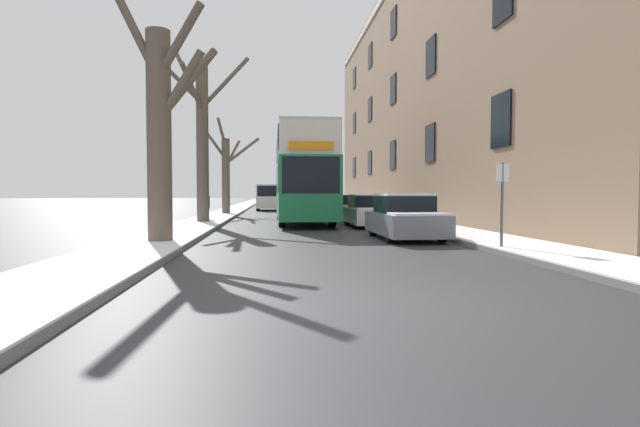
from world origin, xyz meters
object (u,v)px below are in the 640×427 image
object	(u,v)px
bare_tree_left_2	(226,171)
oncoming_van	(269,197)
parked_car_2	(348,208)
bare_tree_left_1	(202,134)
double_decker_bus	(303,172)
parked_car_0	(404,218)
parked_car_1	(369,212)
pedestrian_left_sidewalk	(206,206)
bare_tree_left_0	(160,122)
street_sign_post	(502,201)

from	to	relation	value
bare_tree_left_2	oncoming_van	world-z (taller)	bare_tree_left_2
parked_car_2	bare_tree_left_1	bearing A→B (deg)	-153.26
double_decker_bus	parked_car_2	xyz separation A→B (m)	(2.75, 2.72, -1.90)
double_decker_bus	oncoming_van	bearing A→B (deg)	95.63
parked_car_0	oncoming_van	bearing A→B (deg)	99.31
parked_car_2	oncoming_van	xyz separation A→B (m)	(-4.62, 16.17, 0.56)
parked_car_1	pedestrian_left_sidewalk	bearing A→B (deg)	154.67
double_decker_bus	parked_car_1	bearing A→B (deg)	-49.83
bare_tree_left_0	bare_tree_left_2	bearing A→B (deg)	89.95
parked_car_2	parked_car_1	bearing A→B (deg)	-90.00
bare_tree_left_2	street_sign_post	bearing A→B (deg)	-68.47
oncoming_van	parked_car_2	bearing A→B (deg)	-74.06
bare_tree_left_0	street_sign_post	bearing A→B (deg)	-15.73
bare_tree_left_0	oncoming_van	size ratio (longest dim) A/B	1.49
parked_car_2	street_sign_post	distance (m)	16.07
parked_car_0	parked_car_1	bearing A→B (deg)	90.00
oncoming_van	pedestrian_left_sidewalk	size ratio (longest dim) A/B	3.33
pedestrian_left_sidewalk	parked_car_1	bearing A→B (deg)	-82.34
double_decker_bus	pedestrian_left_sidewalk	bearing A→B (deg)	176.14
parked_car_0	pedestrian_left_sidewalk	size ratio (longest dim) A/B	2.73
bare_tree_left_1	parked_car_1	bearing A→B (deg)	-15.96
bare_tree_left_0	double_decker_bus	size ratio (longest dim) A/B	0.70
bare_tree_left_2	street_sign_post	xyz separation A→B (m)	(8.75, -22.18, -1.68)
parked_car_1	street_sign_post	size ratio (longest dim) A/B	1.88
parked_car_1	oncoming_van	world-z (taller)	oncoming_van
double_decker_bus	parked_car_2	distance (m)	4.31
parked_car_2	bare_tree_left_0	bearing A→B (deg)	-118.60
parked_car_0	parked_car_2	size ratio (longest dim) A/B	1.05
bare_tree_left_0	parked_car_2	distance (m)	15.65
bare_tree_left_2	parked_car_2	xyz separation A→B (m)	(7.35, -6.18, -2.32)
bare_tree_left_2	parked_car_1	xyz separation A→B (m)	(7.35, -12.17, -2.31)
bare_tree_left_0	parked_car_2	bearing A→B (deg)	61.40
oncoming_van	pedestrian_left_sidewalk	bearing A→B (deg)	-99.07
bare_tree_left_0	bare_tree_left_2	size ratio (longest dim) A/B	1.21
parked_car_1	parked_car_2	bearing A→B (deg)	90.00
bare_tree_left_2	parked_car_0	xyz separation A→B (m)	(7.35, -18.19, -2.30)
bare_tree_left_1	bare_tree_left_2	xyz separation A→B (m)	(0.23, 10.00, -1.32)
parked_car_1	parked_car_2	distance (m)	5.99
parked_car_1	street_sign_post	bearing A→B (deg)	-82.08
parked_car_0	pedestrian_left_sidewalk	world-z (taller)	pedestrian_left_sidewalk
bare_tree_left_0	street_sign_post	xyz separation A→B (m)	(8.76, -2.47, -2.16)
double_decker_bus	parked_car_1	size ratio (longest dim) A/B	2.63
parked_car_2	bare_tree_left_2	bearing A→B (deg)	139.95
double_decker_bus	oncoming_van	size ratio (longest dim) A/B	2.12
parked_car_1	bare_tree_left_2	bearing A→B (deg)	121.15
bare_tree_left_0	oncoming_van	world-z (taller)	bare_tree_left_0
pedestrian_left_sidewalk	street_sign_post	bearing A→B (deg)	-113.58
bare_tree_left_1	parked_car_1	size ratio (longest dim) A/B	2.00
bare_tree_left_2	parked_car_2	size ratio (longest dim) A/B	1.57
parked_car_1	pedestrian_left_sidewalk	size ratio (longest dim) A/B	2.68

